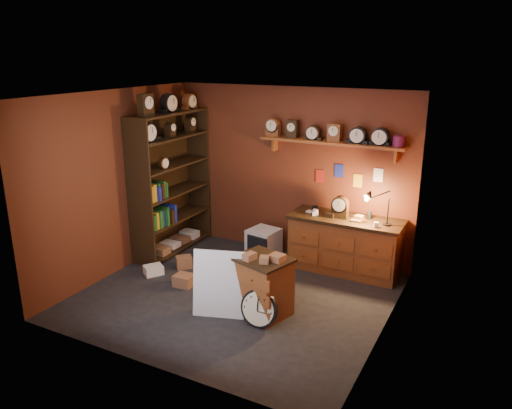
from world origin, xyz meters
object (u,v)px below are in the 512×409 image
(low_cabinet, at_px, (262,284))
(big_round_clock, at_px, (259,309))
(shelving_unit, at_px, (169,177))
(workbench, at_px, (345,242))

(low_cabinet, xyz_separation_m, big_round_clock, (0.10, -0.29, -0.18))
(shelving_unit, distance_m, big_round_clock, 3.04)
(shelving_unit, xyz_separation_m, low_cabinet, (2.33, -1.24, -0.84))
(workbench, relative_size, low_cabinet, 1.97)
(shelving_unit, bearing_deg, workbench, 9.87)
(shelving_unit, relative_size, big_round_clock, 5.38)
(workbench, bearing_deg, big_round_clock, -101.57)
(low_cabinet, relative_size, big_round_clock, 1.78)
(shelving_unit, xyz_separation_m, workbench, (2.84, 0.49, -0.78))
(big_round_clock, bearing_deg, low_cabinet, 109.88)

